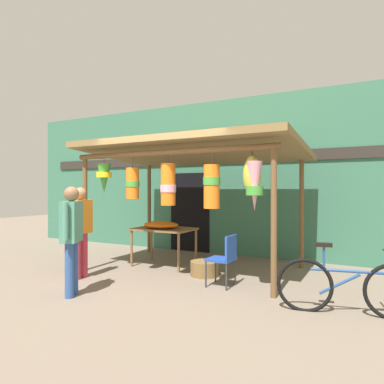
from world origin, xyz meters
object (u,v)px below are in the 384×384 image
(display_table, at_px, (164,232))
(flower_heap_on_table, at_px, (161,225))
(customer_foreground, at_px, (72,232))
(folding_chair, at_px, (225,256))
(wicker_basket_by_table, at_px, (205,268))
(parked_bicycle, at_px, (348,287))
(vendor_in_orange, at_px, (80,225))

(display_table, bearing_deg, flower_heap_on_table, -95.89)
(display_table, height_order, flower_heap_on_table, flower_heap_on_table)
(flower_heap_on_table, xyz_separation_m, customer_foreground, (-0.11, -2.28, 0.10))
(display_table, height_order, folding_chair, folding_chair)
(wicker_basket_by_table, bearing_deg, flower_heap_on_table, 166.43)
(display_table, relative_size, parked_bicycle, 0.70)
(parked_bicycle, bearing_deg, customer_foreground, -163.95)
(folding_chair, bearing_deg, display_table, 153.23)
(display_table, xyz_separation_m, folding_chair, (1.71, -0.87, -0.20))
(flower_heap_on_table, xyz_separation_m, folding_chair, (1.72, -0.78, -0.35))
(vendor_in_orange, distance_m, customer_foreground, 1.05)
(wicker_basket_by_table, height_order, customer_foreground, customer_foreground)
(flower_heap_on_table, height_order, folding_chair, flower_heap_on_table)
(wicker_basket_by_table, relative_size, customer_foreground, 0.33)
(folding_chair, height_order, vendor_in_orange, vendor_in_orange)
(vendor_in_orange, relative_size, customer_foreground, 1.00)
(customer_foreground, bearing_deg, flower_heap_on_table, 87.28)
(wicker_basket_by_table, relative_size, vendor_in_orange, 0.33)
(vendor_in_orange, bearing_deg, wicker_basket_by_table, 32.43)
(flower_heap_on_table, distance_m, wicker_basket_by_table, 1.36)
(display_table, xyz_separation_m, vendor_in_orange, (-0.77, -1.55, 0.25))
(folding_chair, relative_size, vendor_in_orange, 0.52)
(folding_chair, bearing_deg, flower_heap_on_table, 155.64)
(flower_heap_on_table, relative_size, wicker_basket_by_table, 1.45)
(flower_heap_on_table, xyz_separation_m, vendor_in_orange, (-0.77, -1.46, 0.10))
(parked_bicycle, bearing_deg, wicker_basket_by_table, 158.73)
(parked_bicycle, distance_m, vendor_in_orange, 4.38)
(display_table, height_order, customer_foreground, customer_foreground)
(wicker_basket_by_table, distance_m, vendor_in_orange, 2.37)
(flower_heap_on_table, bearing_deg, wicker_basket_by_table, -13.57)
(folding_chair, distance_m, parked_bicycle, 1.90)
(display_table, relative_size, folding_chair, 1.45)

